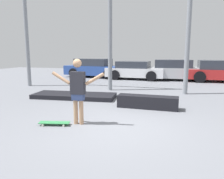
{
  "coord_description": "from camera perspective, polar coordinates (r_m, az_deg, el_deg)",
  "views": [
    {
      "loc": [
        1.51,
        -4.93,
        1.79
      ],
      "look_at": [
        -0.36,
        1.03,
        0.74
      ],
      "focal_mm": 35.0,
      "sensor_mm": 36.0,
      "label": 1
    }
  ],
  "objects": [
    {
      "name": "ground_plane",
      "position": [
        5.46,
        0.39,
        -9.64
      ],
      "size": [
        36.0,
        36.0,
        0.0
      ],
      "primitive_type": "plane",
      "color": "slate"
    },
    {
      "name": "skateboarder",
      "position": [
        5.5,
        -8.9,
        0.44
      ],
      "size": [
        1.37,
        0.21,
        1.65
      ],
      "rotation": [
        0.0,
        0.0,
        0.08
      ],
      "color": "tan",
      "rests_on": "ground_plane"
    },
    {
      "name": "skateboard",
      "position": [
        5.72,
        -14.82,
        -8.4
      ],
      "size": [
        0.8,
        0.4,
        0.08
      ],
      "rotation": [
        0.0,
        0.0,
        0.26
      ],
      "color": "#338C4C",
      "rests_on": "ground_plane"
    },
    {
      "name": "grind_box",
      "position": [
        7.25,
        9.26,
        -3.23
      ],
      "size": [
        1.96,
        0.48,
        0.41
      ],
      "primitive_type": "cube",
      "rotation": [
        0.0,
        0.0,
        -0.0
      ],
      "color": "black",
      "rests_on": "ground_plane"
    },
    {
      "name": "manual_pad",
      "position": [
        8.95,
        -9.81,
        -1.62
      ],
      "size": [
        3.4,
        1.56,
        0.17
      ],
      "primitive_type": "cube",
      "rotation": [
        0.0,
        0.0,
        0.12
      ],
      "color": "black",
      "rests_on": "ground_plane"
    },
    {
      "name": "canopy_support_left",
      "position": [
        11.63,
        -12.18,
        18.65
      ],
      "size": [
        4.88,
        0.2,
        6.17
      ],
      "color": "gray",
      "rests_on": "ground_plane"
    },
    {
      "name": "parked_car_blue",
      "position": [
        16.4,
        -4.49,
        5.58
      ],
      "size": [
        4.63,
        2.24,
        1.37
      ],
      "rotation": [
        0.0,
        0.0,
        -0.09
      ],
      "color": "#284793",
      "rests_on": "ground_plane"
    },
    {
      "name": "parked_car_white",
      "position": [
        15.21,
        6.03,
        5.02
      ],
      "size": [
        3.92,
        2.04,
        1.23
      ],
      "rotation": [
        0.0,
        0.0,
        -0.01
      ],
      "color": "white",
      "rests_on": "ground_plane"
    },
    {
      "name": "parked_car_silver",
      "position": [
        15.22,
        16.02,
        4.88
      ],
      "size": [
        4.41,
        2.29,
        1.36
      ],
      "rotation": [
        0.0,
        0.0,
        0.09
      ],
      "color": "#B7BABF",
      "rests_on": "ground_plane"
    },
    {
      "name": "parked_car_red",
      "position": [
        15.26,
        26.39,
        4.27
      ],
      "size": [
        4.3,
        2.01,
        1.34
      ],
      "rotation": [
        0.0,
        0.0,
        0.03
      ],
      "color": "red",
      "rests_on": "ground_plane"
    }
  ]
}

